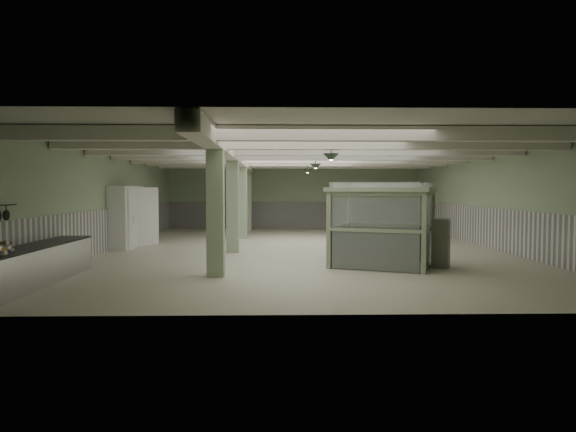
{
  "coord_description": "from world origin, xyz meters",
  "views": [
    {
      "loc": [
        -0.97,
        -18.85,
        2.2
      ],
      "look_at": [
        -0.59,
        -1.7,
        1.3
      ],
      "focal_mm": 32.0,
      "sensor_mm": 36.0,
      "label": 1
    }
  ],
  "objects_px": {
    "guard_booth": "(383,211)",
    "walkin_cooler": "(128,215)",
    "filing_cabinet": "(441,243)",
    "prep_counter": "(35,265)"
  },
  "relations": [
    {
      "from": "guard_booth",
      "to": "walkin_cooler",
      "type": "bearing_deg",
      "value": 173.01
    },
    {
      "from": "walkin_cooler",
      "to": "guard_booth",
      "type": "xyz_separation_m",
      "value": [
        8.69,
        -4.98,
        0.36
      ]
    },
    {
      "from": "walkin_cooler",
      "to": "guard_booth",
      "type": "height_order",
      "value": "walkin_cooler"
    },
    {
      "from": "guard_booth",
      "to": "prep_counter",
      "type": "bearing_deg",
      "value": -139.74
    },
    {
      "from": "prep_counter",
      "to": "guard_booth",
      "type": "bearing_deg",
      "value": 17.44
    },
    {
      "from": "prep_counter",
      "to": "filing_cabinet",
      "type": "height_order",
      "value": "filing_cabinet"
    },
    {
      "from": "prep_counter",
      "to": "walkin_cooler",
      "type": "bearing_deg",
      "value": 90.63
    },
    {
      "from": "prep_counter",
      "to": "walkin_cooler",
      "type": "distance_m",
      "value": 7.72
    },
    {
      "from": "guard_booth",
      "to": "filing_cabinet",
      "type": "xyz_separation_m",
      "value": [
        1.58,
        -0.32,
        -0.9
      ]
    },
    {
      "from": "prep_counter",
      "to": "guard_booth",
      "type": "height_order",
      "value": "guard_booth"
    }
  ]
}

